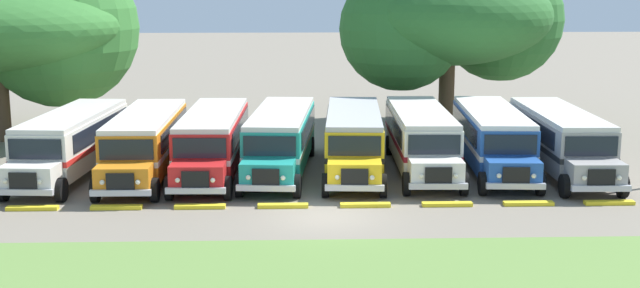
% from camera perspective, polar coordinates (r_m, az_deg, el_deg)
% --- Properties ---
extents(ground_plane, '(220.00, 220.00, 0.00)m').
position_cam_1_polar(ground_plane, '(31.77, 0.39, -5.00)').
color(ground_plane, slate).
extents(parked_bus_slot_0, '(3.47, 10.96, 2.82)m').
position_cam_1_polar(parked_bus_slot_0, '(39.96, -16.63, 0.24)').
color(parked_bus_slot_0, silver).
rests_on(parked_bus_slot_0, ground_plane).
extents(parked_bus_slot_1, '(2.75, 10.85, 2.82)m').
position_cam_1_polar(parked_bus_slot_1, '(39.02, -11.85, 0.22)').
color(parked_bus_slot_1, orange).
rests_on(parked_bus_slot_1, ground_plane).
extents(parked_bus_slot_2, '(2.95, 10.87, 2.82)m').
position_cam_1_polar(parked_bus_slot_2, '(38.84, -7.37, 0.32)').
color(parked_bus_slot_2, red).
rests_on(parked_bus_slot_2, ground_plane).
extents(parked_bus_slot_3, '(3.56, 10.97, 2.82)m').
position_cam_1_polar(parked_bus_slot_3, '(38.97, -2.71, 0.43)').
color(parked_bus_slot_3, teal).
rests_on(parked_bus_slot_3, ground_plane).
extents(parked_bus_slot_4, '(3.29, 10.93, 2.82)m').
position_cam_1_polar(parked_bus_slot_4, '(39.00, 2.32, 0.44)').
color(parked_bus_slot_4, yellow).
rests_on(parked_bus_slot_4, ground_plane).
extents(parked_bus_slot_5, '(2.94, 10.87, 2.82)m').
position_cam_1_polar(parked_bus_slot_5, '(39.51, 6.93, 0.51)').
color(parked_bus_slot_5, silver).
rests_on(parked_bus_slot_5, ground_plane).
extents(parked_bus_slot_6, '(3.28, 10.93, 2.82)m').
position_cam_1_polar(parked_bus_slot_6, '(40.08, 11.71, 0.51)').
color(parked_bus_slot_6, '#23519E').
rests_on(parked_bus_slot_6, ground_plane).
extents(parked_bus_slot_7, '(2.88, 10.86, 2.82)m').
position_cam_1_polar(parked_bus_slot_7, '(40.47, 16.11, 0.41)').
color(parked_bus_slot_7, '#9E9993').
rests_on(parked_bus_slot_7, ground_plane).
extents(curb_wheelstop_0, '(2.00, 0.36, 0.15)m').
position_cam_1_polar(curb_wheelstop_0, '(34.53, -19.09, -4.17)').
color(curb_wheelstop_0, yellow).
rests_on(curb_wheelstop_0, ground_plane).
extents(curb_wheelstop_1, '(2.00, 0.36, 0.15)m').
position_cam_1_polar(curb_wheelstop_1, '(33.72, -13.76, -4.23)').
color(curb_wheelstop_1, yellow).
rests_on(curb_wheelstop_1, ground_plane).
extents(curb_wheelstop_2, '(2.00, 0.36, 0.15)m').
position_cam_1_polar(curb_wheelstop_2, '(33.20, -8.22, -4.26)').
color(curb_wheelstop_2, yellow).
rests_on(curb_wheelstop_2, ground_plane).
extents(curb_wheelstop_3, '(2.00, 0.36, 0.15)m').
position_cam_1_polar(curb_wheelstop_3, '(33.01, -2.55, -4.25)').
color(curb_wheelstop_3, yellow).
rests_on(curb_wheelstop_3, ground_plane).
extents(curb_wheelstop_4, '(2.00, 0.36, 0.15)m').
position_cam_1_polar(curb_wheelstop_4, '(33.13, 3.12, -4.19)').
color(curb_wheelstop_4, yellow).
rests_on(curb_wheelstop_4, ground_plane).
extents(curb_wheelstop_5, '(2.00, 0.36, 0.15)m').
position_cam_1_polar(curb_wheelstop_5, '(33.58, 8.70, -4.10)').
color(curb_wheelstop_5, yellow).
rests_on(curb_wheelstop_5, ground_plane).
extents(curb_wheelstop_6, '(2.00, 0.36, 0.15)m').
position_cam_1_polar(curb_wheelstop_6, '(34.33, 14.08, -3.97)').
color(curb_wheelstop_6, yellow).
rests_on(curb_wheelstop_6, ground_plane).
extents(curb_wheelstop_7, '(2.00, 0.36, 0.15)m').
position_cam_1_polar(curb_wheelstop_7, '(35.37, 19.19, -3.82)').
color(curb_wheelstop_7, yellow).
rests_on(curb_wheelstop_7, ground_plane).
extents(broad_shade_tree, '(13.73, 12.78, 11.30)m').
position_cam_1_polar(broad_shade_tree, '(50.86, 8.82, 8.67)').
color(broad_shade_tree, brown).
rests_on(broad_shade_tree, ground_plane).
extents(secondary_tree, '(14.47, 13.47, 11.33)m').
position_cam_1_polar(secondary_tree, '(49.82, -20.42, 7.78)').
color(secondary_tree, brown).
rests_on(secondary_tree, ground_plane).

